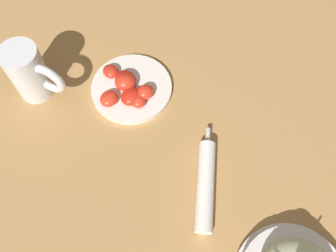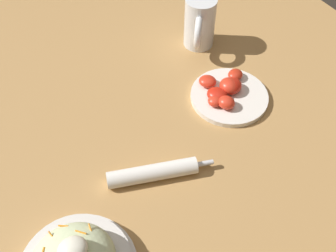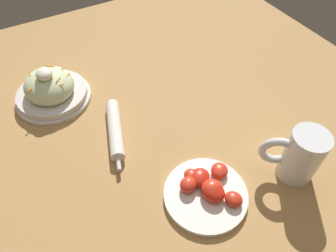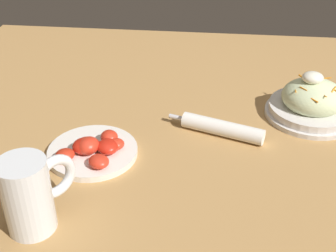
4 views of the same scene
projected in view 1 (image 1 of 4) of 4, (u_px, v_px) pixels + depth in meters
ground_plane at (151, 176)px, 0.74m from camera, size 1.43×1.43×0.00m
beer_mug at (31, 75)px, 0.78m from camera, size 0.11×0.12×0.14m
napkin_roll at (206, 185)px, 0.71m from camera, size 0.22×0.09×0.04m
tomato_plate at (128, 88)px, 0.82m from camera, size 0.19×0.19×0.05m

